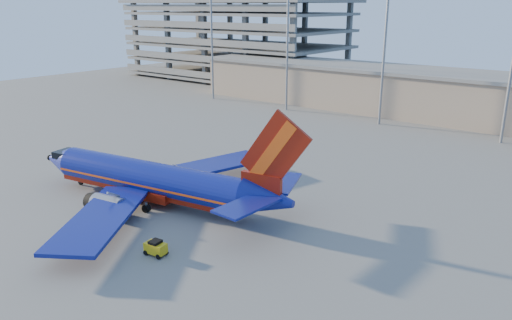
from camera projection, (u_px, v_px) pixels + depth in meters
The scene contains 6 objects.
ground at pixel (225, 212), 50.51m from camera, with size 220.00×220.00×0.00m, color slate.
terminal_building at pixel (491, 100), 86.52m from camera, with size 122.00×16.00×8.50m.
parking_garage at pixel (237, 36), 139.22m from camera, with size 62.00×32.00×21.40m.
light_mast_row at pixel (447, 22), 76.62m from camera, with size 101.60×1.60×28.65m.
aircraft_main at pixel (156, 181), 52.09m from camera, with size 33.59×32.05×11.44m.
baggage_tug at pixel (156, 247), 41.58m from camera, with size 1.96×1.33×1.32m.
Camera 1 is at (31.62, -34.47, 20.01)m, focal length 35.00 mm.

